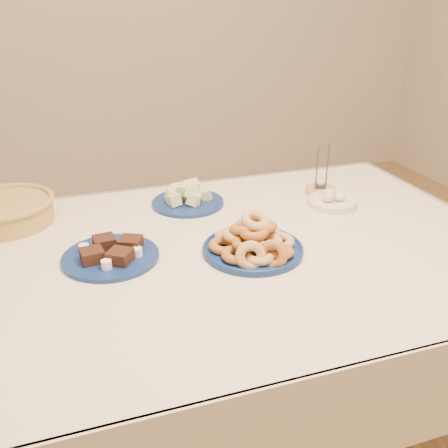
{
  "coord_description": "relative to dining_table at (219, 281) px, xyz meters",
  "views": [
    {
      "loc": [
        -0.39,
        -1.2,
        1.41
      ],
      "look_at": [
        0.0,
        -0.05,
        0.85
      ],
      "focal_mm": 40.0,
      "sensor_mm": 36.0,
      "label": 1
    }
  ],
  "objects": [
    {
      "name": "egg_bowl",
      "position": [
        0.47,
        0.18,
        0.12
      ],
      "size": [
        0.18,
        0.18,
        0.05
      ],
      "rotation": [
        0.0,
        0.0,
        0.08
      ],
      "color": "silver",
      "rests_on": "dining_table"
    },
    {
      "name": "wicker_basket",
      "position": [
        -0.58,
        0.38,
        0.15
      ],
      "size": [
        0.36,
        0.36,
        0.08
      ],
      "rotation": [
        0.0,
        0.0,
        0.18
      ],
      "color": "olive",
      "rests_on": "dining_table"
    },
    {
      "name": "ground",
      "position": [
        0.0,
        0.0,
        -0.64
      ],
      "size": [
        5.0,
        5.0,
        0.0
      ],
      "primitive_type": "plane",
      "color": "olive",
      "rests_on": "ground"
    },
    {
      "name": "brownie_plate",
      "position": [
        -0.3,
        0.04,
        0.12
      ],
      "size": [
        0.32,
        0.32,
        0.05
      ],
      "rotation": [
        0.0,
        0.0,
        -0.25
      ],
      "color": "navy",
      "rests_on": "dining_table"
    },
    {
      "name": "dining_table",
      "position": [
        0.0,
        0.0,
        0.0
      ],
      "size": [
        1.71,
        1.11,
        0.75
      ],
      "color": "brown",
      "rests_on": "ground"
    },
    {
      "name": "donut_platter",
      "position": [
        0.08,
        -0.06,
        0.14
      ],
      "size": [
        0.36,
        0.36,
        0.13
      ],
      "rotation": [
        0.0,
        0.0,
        -0.3
      ],
      "color": "navy",
      "rests_on": "dining_table"
    },
    {
      "name": "candle_holder",
      "position": [
        0.48,
        0.29,
        0.12
      ],
      "size": [
        0.14,
        0.14,
        0.18
      ],
      "rotation": [
        0.0,
        0.0,
        0.42
      ],
      "color": "tan",
      "rests_on": "dining_table"
    },
    {
      "name": "melon_plate",
      "position": [
        -0.0,
        0.34,
        0.13
      ],
      "size": [
        0.29,
        0.29,
        0.09
      ],
      "rotation": [
        0.0,
        0.0,
        0.2
      ],
      "color": "navy",
      "rests_on": "dining_table"
    }
  ]
}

